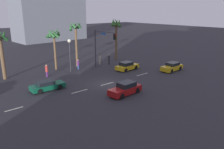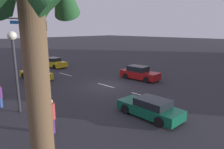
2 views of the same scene
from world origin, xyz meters
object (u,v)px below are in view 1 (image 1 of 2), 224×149
(palm_tree_3, at_px, (54,37))
(pedestrian_1, at_px, (100,59))
(car_0, at_px, (127,66))
(palm_tree_1, at_px, (116,29))
(traffic_signal, at_px, (102,43))
(palm_tree_0, at_px, (1,46))
(car_1, at_px, (172,67))
(streetlamp, at_px, (70,49))
(pedestrian_2, at_px, (78,64))
(car_3, at_px, (125,89))
(palm_tree_2, at_px, (76,33))
(car_4, at_px, (47,86))
(pedestrian_0, at_px, (109,59))
(building_0, at_px, (49,12))
(pedestrian_3, at_px, (47,70))

(palm_tree_3, bearing_deg, pedestrian_1, -14.26)
(car_0, relative_size, palm_tree_1, 0.51)
(traffic_signal, distance_m, palm_tree_0, 15.12)
(car_1, height_order, streetlamp, streetlamp)
(car_1, bearing_deg, pedestrian_1, 119.27)
(streetlamp, height_order, pedestrian_1, streetlamp)
(pedestrian_1, bearing_deg, pedestrian_2, -174.15)
(car_0, height_order, traffic_signal, traffic_signal)
(palm_tree_0, relative_size, palm_tree_3, 1.02)
(car_3, bearing_deg, car_1, 11.57)
(car_1, xyz_separation_m, palm_tree_2, (-10.37, 12.90, 5.33))
(car_4, height_order, traffic_signal, traffic_signal)
(car_4, bearing_deg, palm_tree_3, 56.56)
(pedestrian_0, relative_size, palm_tree_2, 0.23)
(palm_tree_2, bearing_deg, palm_tree_1, -2.84)
(car_3, relative_size, pedestrian_2, 2.63)
(palm_tree_3, distance_m, building_0, 39.81)
(car_1, bearing_deg, streetlamp, 142.21)
(pedestrian_1, relative_size, palm_tree_3, 0.27)
(pedestrian_0, bearing_deg, car_3, -122.76)
(pedestrian_2, bearing_deg, palm_tree_1, 8.99)
(streetlamp, relative_size, palm_tree_2, 0.67)
(car_3, bearing_deg, streetlamp, 89.10)
(car_4, xyz_separation_m, pedestrian_1, (13.54, 6.63, 0.43))
(car_1, xyz_separation_m, pedestrian_1, (-6.38, 11.37, 0.37))
(car_4, relative_size, pedestrian_0, 2.31)
(palm_tree_1, bearing_deg, car_4, -157.47)
(palm_tree_0, bearing_deg, palm_tree_1, -2.09)
(streetlamp, relative_size, building_0, 0.24)
(palm_tree_1, bearing_deg, pedestrian_3, -171.95)
(car_3, bearing_deg, car_0, 44.59)
(pedestrian_3, distance_m, palm_tree_2, 9.01)
(car_3, height_order, pedestrian_3, pedestrian_3)
(streetlamp, relative_size, palm_tree_3, 0.76)
(pedestrian_2, relative_size, palm_tree_1, 0.20)
(car_3, distance_m, traffic_signal, 12.90)
(palm_tree_2, xyz_separation_m, building_0, (12.91, 36.43, 2.88))
(car_1, height_order, traffic_signal, traffic_signal)
(streetlamp, xyz_separation_m, pedestrian_0, (8.13, -0.04, -2.82))
(pedestrian_2, relative_size, palm_tree_3, 0.24)
(car_4, bearing_deg, pedestrian_2, 35.64)
(car_4, height_order, palm_tree_3, palm_tree_3)
(car_0, xyz_separation_m, building_0, (7.86, 44.08, 8.21))
(palm_tree_0, bearing_deg, traffic_signal, -18.51)
(traffic_signal, bearing_deg, palm_tree_2, 115.86)
(car_3, distance_m, palm_tree_1, 20.15)
(palm_tree_2, distance_m, palm_tree_3, 3.91)
(traffic_signal, relative_size, streetlamp, 1.23)
(building_0, bearing_deg, pedestrian_1, -106.29)
(car_1, distance_m, building_0, 50.07)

